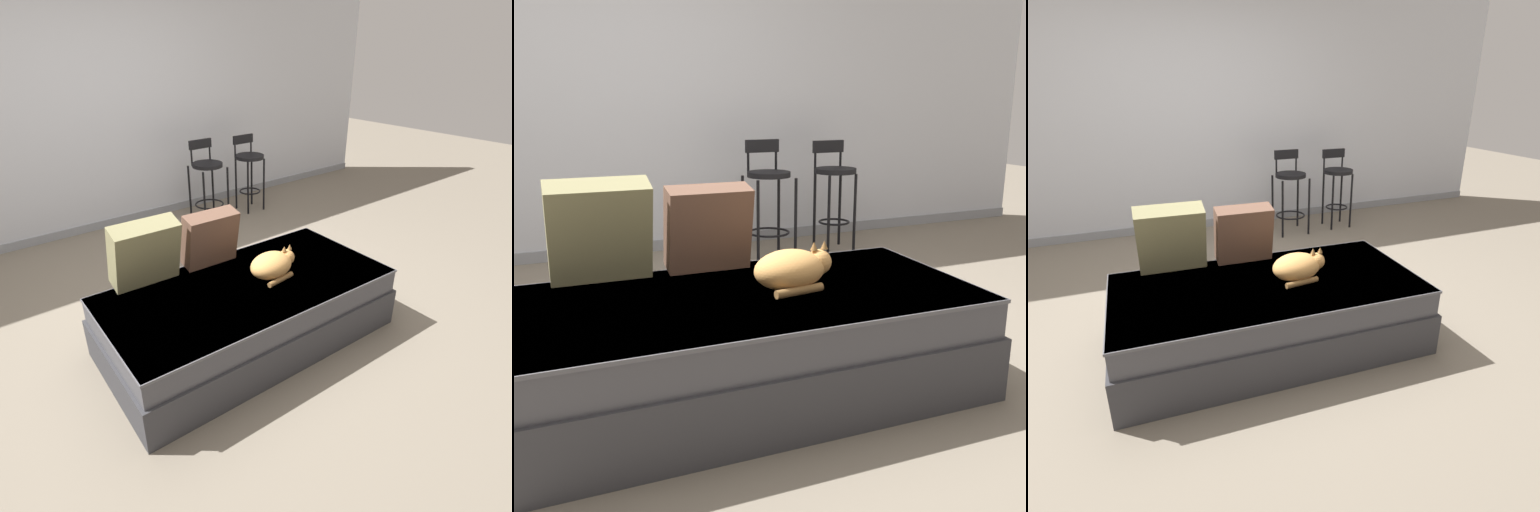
{
  "view_description": "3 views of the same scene",
  "coord_description": "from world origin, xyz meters",
  "views": [
    {
      "loc": [
        -1.49,
        -2.37,
        1.91
      ],
      "look_at": [
        0.15,
        -0.3,
        0.57
      ],
      "focal_mm": 30.0,
      "sensor_mm": 36.0,
      "label": 1
    },
    {
      "loc": [
        -0.87,
        -2.61,
        1.24
      ],
      "look_at": [
        0.15,
        -0.3,
        0.57
      ],
      "focal_mm": 42.0,
      "sensor_mm": 36.0,
      "label": 2
    },
    {
      "loc": [
        -0.81,
        -2.71,
        1.63
      ],
      "look_at": [
        0.15,
        -0.3,
        0.57
      ],
      "focal_mm": 30.0,
      "sensor_mm": 36.0,
      "label": 3
    }
  ],
  "objects": [
    {
      "name": "throw_pillow_corner",
      "position": [
        -0.52,
        0.01,
        0.68
      ],
      "size": [
        0.44,
        0.28,
        0.46
      ],
      "color": "#847F56",
      "rests_on": "couch"
    },
    {
      "name": "couch",
      "position": [
        0.0,
        -0.4,
        0.23
      ],
      "size": [
        1.99,
        1.05,
        0.45
      ],
      "color": "#353539",
      "rests_on": "ground"
    },
    {
      "name": "wall_back_panel",
      "position": [
        0.0,
        2.25,
        1.3
      ],
      "size": [
        8.0,
        0.1,
        2.6
      ],
      "primitive_type": "cube",
      "color": "silver",
      "rests_on": "ground"
    },
    {
      "name": "bar_stool_near_window",
      "position": [
        1.01,
        1.67,
        0.52
      ],
      "size": [
        0.34,
        0.34,
        0.92
      ],
      "color": "black",
      "rests_on": "ground"
    },
    {
      "name": "throw_pillow_middle",
      "position": [
        -0.04,
        -0.01,
        0.65
      ],
      "size": [
        0.39,
        0.23,
        0.41
      ],
      "color": "brown",
      "rests_on": "couch"
    },
    {
      "name": "wall_baseboard_trim",
      "position": [
        0.0,
        2.2,
        0.04
      ],
      "size": [
        8.0,
        0.02,
        0.09
      ],
      "primitive_type": "cube",
      "color": "gray",
      "rests_on": "ground"
    },
    {
      "name": "bar_stool_by_doorway",
      "position": [
        1.6,
        1.67,
        0.56
      ],
      "size": [
        0.34,
        0.34,
        0.89
      ],
      "color": "black",
      "rests_on": "ground"
    },
    {
      "name": "ground_plane",
      "position": [
        0.0,
        0.0,
        0.0
      ],
      "size": [
        16.0,
        16.0,
        0.0
      ],
      "primitive_type": "plane",
      "color": "slate",
      "rests_on": "ground"
    },
    {
      "name": "cat",
      "position": [
        0.2,
        -0.42,
        0.53
      ],
      "size": [
        0.36,
        0.28,
        0.2
      ],
      "color": "tan",
      "rests_on": "couch"
    }
  ]
}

